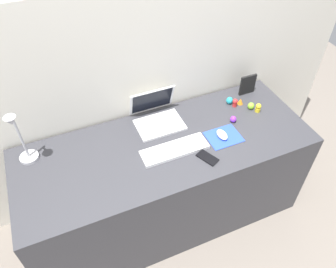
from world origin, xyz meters
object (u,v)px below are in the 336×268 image
at_px(cell_phone, 207,158).
at_px(toy_figurine_yellow, 258,108).
at_px(toy_figurine_red, 235,102).
at_px(toy_figurine_cyan, 230,100).
at_px(laptop, 156,114).
at_px(keyboard, 175,150).
at_px(picture_frame, 248,85).
at_px(toy_figurine_lime, 251,106).
at_px(toy_figurine_orange, 240,101).
at_px(mouse, 222,135).
at_px(desk_lamp, 21,140).
at_px(toy_figurine_purple, 233,119).

xyz_separation_m(cell_phone, toy_figurine_yellow, (0.51, 0.24, 0.03)).
distance_m(toy_figurine_red, toy_figurine_cyan, 0.05).
distance_m(laptop, toy_figurine_cyan, 0.53).
height_order(keyboard, picture_frame, picture_frame).
xyz_separation_m(laptop, toy_figurine_yellow, (0.66, -0.19, -0.02)).
bearing_deg(toy_figurine_lime, toy_figurine_orange, 116.11).
bearing_deg(picture_frame, mouse, -140.10).
bearing_deg(desk_lamp, toy_figurine_orange, -1.07).
xyz_separation_m(cell_phone, toy_figurine_red, (0.40, 0.35, 0.03)).
height_order(mouse, cell_phone, mouse).
bearing_deg(keyboard, desk_lamp, 162.63).
relative_size(keyboard, picture_frame, 2.73).
bearing_deg(laptop, toy_figurine_yellow, -16.00).
relative_size(desk_lamp, toy_figurine_lime, 7.82).
bearing_deg(toy_figurine_red, desk_lamp, 178.56).
distance_m(mouse, toy_figurine_purple, 0.17).
relative_size(toy_figurine_lime, toy_figurine_red, 0.81).
bearing_deg(mouse, toy_figurine_purple, 34.52).
distance_m(cell_phone, desk_lamp, 1.05).
relative_size(toy_figurine_lime, toy_figurine_cyan, 0.96).
bearing_deg(laptop, toy_figurine_red, -8.37).
distance_m(laptop, toy_figurine_red, 0.56).
height_order(mouse, toy_figurine_orange, toy_figurine_orange).
relative_size(toy_figurine_red, toy_figurine_orange, 1.41).
bearing_deg(toy_figurine_lime, mouse, -152.89).
height_order(picture_frame, toy_figurine_purple, picture_frame).
bearing_deg(cell_phone, toy_figurine_red, 16.43).
height_order(toy_figurine_red, toy_figurine_orange, toy_figurine_red).
height_order(cell_phone, toy_figurine_lime, toy_figurine_lime).
bearing_deg(toy_figurine_purple, toy_figurine_lime, 20.64).
relative_size(cell_phone, toy_figurine_red, 2.11).
distance_m(laptop, cell_phone, 0.46).
height_order(laptop, keyboard, laptop).
bearing_deg(laptop, toy_figurine_cyan, -4.29).
height_order(laptop, toy_figurine_orange, laptop).
distance_m(mouse, toy_figurine_orange, 0.37).
relative_size(toy_figurine_yellow, toy_figurine_purple, 1.41).
height_order(toy_figurine_orange, toy_figurine_cyan, toy_figurine_cyan).
height_order(toy_figurine_yellow, toy_figurine_orange, toy_figurine_yellow).
bearing_deg(toy_figurine_red, laptop, 171.63).
bearing_deg(mouse, toy_figurine_cyan, 51.64).
height_order(keyboard, toy_figurine_purple, toy_figurine_purple).
xyz_separation_m(keyboard, toy_figurine_purple, (0.46, 0.08, 0.01)).
relative_size(keyboard, toy_figurine_red, 6.75).
bearing_deg(toy_figurine_orange, keyboard, -159.33).
xyz_separation_m(cell_phone, desk_lamp, (-0.96, 0.38, 0.18)).
relative_size(mouse, toy_figurine_orange, 2.23).
bearing_deg(mouse, picture_frame, 39.90).
relative_size(toy_figurine_red, toy_figurine_purple, 1.33).
distance_m(picture_frame, toy_figurine_purple, 0.34).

